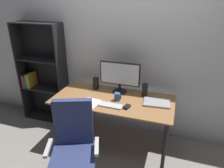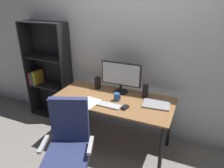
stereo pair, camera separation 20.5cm
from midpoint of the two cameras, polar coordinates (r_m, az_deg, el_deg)
name	(u,v)px [view 1 (the left image)]	position (r m, az deg, el deg)	size (l,w,h in m)	color
ground_plane	(113,145)	(3.06, -1.74, -16.55)	(12.00, 12.00, 0.00)	gray
back_wall	(125,47)	(2.93, 1.61, 10.26)	(6.40, 0.10, 2.60)	silver
desk	(113,104)	(2.69, -1.91, -5.74)	(1.55, 0.73, 0.74)	olive
monitor	(120,75)	(2.73, 0.03, 2.39)	(0.55, 0.20, 0.43)	black
keyboard	(111,105)	(2.48, -2.74, -6.04)	(0.29, 0.11, 0.02)	#B7BABC
mouse	(127,107)	(2.43, 1.75, -6.42)	(0.06, 0.10, 0.03)	black
coffee_mug	(117,97)	(2.58, -0.81, -3.64)	(0.09, 0.07, 0.10)	#285193
laptop	(157,103)	(2.57, 10.11, -5.19)	(0.32, 0.23, 0.02)	#99999E
speaker_left	(96,83)	(2.91, -6.53, 0.15)	(0.06, 0.07, 0.17)	black
speaker_right	(145,90)	(2.71, 6.97, -1.69)	(0.06, 0.07, 0.17)	black
paper_sheet	(89,104)	(2.56, -8.67, -5.49)	(0.21, 0.30, 0.00)	white
office_chair	(74,153)	(2.30, -13.17, -18.20)	(0.58, 0.59, 1.01)	#B7BABC
bookshelf	(43,74)	(3.55, -20.37, 2.57)	(0.76, 0.28, 1.61)	black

